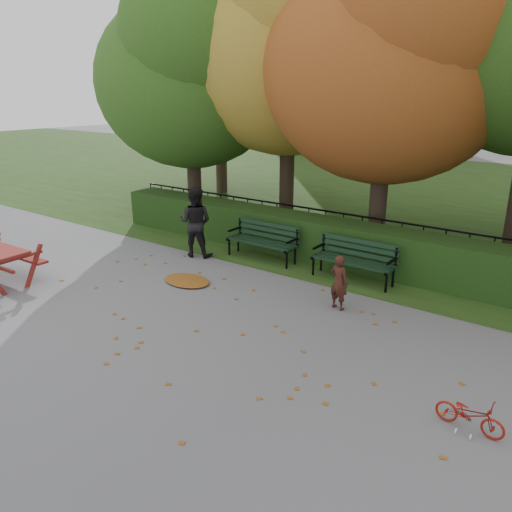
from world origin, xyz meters
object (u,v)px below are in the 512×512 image
Objects in this scene: tree_b at (296,32)px; tree_f at (222,38)px; tree_a at (192,68)px; bench_right at (355,257)px; tree_c at (400,47)px; bench_left at (264,238)px; bicycle at (470,414)px; child at (339,282)px; adult at (195,222)px.

tree_b is 5.32m from tree_f.
tree_a reaches higher than bench_right.
bench_left is (-2.13, -2.26, -4.30)m from tree_c.
bench_right is at bearing 0.00° from bench_left.
bench_left is at bearing -69.42° from tree_b.
tree_c is at bearing 34.31° from bicycle.
bench_left is 3.22m from child.
tree_a is at bearing 62.98° from bicycle.
tree_c reaches higher than child.
bench_left is at bearing -133.36° from tree_c.
adult is 2.09× the size of bicycle.
tree_f is 5.35× the size of adult.
tree_b is 11.01m from bicycle.
child reaches higher than bench_left.
tree_a reaches higher than child.
bicycle is (5.76, -3.79, -0.30)m from bench_left.
bench_left reaches higher than bicycle.
tree_a is 4.31m from tree_f.
tree_b reaches higher than bicycle.
tree_c is at bearing -13.45° from tree_b.
adult is (-3.88, -0.80, 0.34)m from bench_right.
tree_f is at bearing -28.24° from child.
tree_a is at bearing -62.02° from tree_f.
adult is (4.35, -6.34, -4.83)m from tree_f.
tree_b is 0.96× the size of tree_f.
bench_right is at bearing -83.30° from tree_c.
tree_b is 6.76m from bench_right.
tree_c is 5.31m from bench_left.
adult reaches higher than bench_left.
bicycle is at bearing -33.34° from bench_left.
tree_a is at bearing -156.95° from tree_b.
child is at bearing -74.64° from bench_right.
adult is at bearing 1.20° from child.
child is at bearing -27.03° from tree_a.
tree_a is 6.04m from tree_c.
tree_f is 9.56m from bench_left.
child is (2.83, -1.55, 0.01)m from bench_left.
tree_c is 6.18m from adult.
bench_left is (5.83, -5.54, -5.17)m from tree_f.
tree_a is 4.36× the size of adult.
adult reaches higher than child.
adult reaches higher than bicycle.
adult reaches higher than bench_right.
bicycle is at bearing 136.45° from adult.
tree_c is 4.44× the size of bench_right.
tree_c is at bearing -68.66° from child.
adult is at bearing -151.57° from bench_left.
tree_a reaches higher than adult.
child is at bearing -79.72° from tree_c.
child is (0.69, -3.81, -4.30)m from tree_c.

